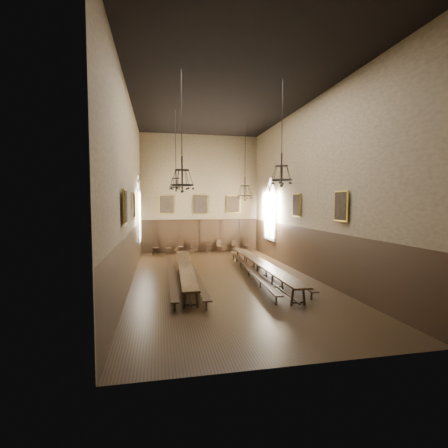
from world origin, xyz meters
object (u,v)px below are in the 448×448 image
object	(u,v)px
chair_1	(169,250)
chair_7	(245,247)
bench_left_outer	(171,276)
bench_left_inner	(193,273)
chair_3	(194,249)
chandelier_front_left	(182,178)
chandelier_back_right	(245,190)
chair_2	(180,249)
chair_6	(235,248)
chair_0	(156,250)
chair_5	(220,248)
chandelier_front_right	(281,173)
table_left	(186,273)
bench_right_inner	(249,270)
bench_right_outer	(273,271)
chandelier_back_left	(176,181)
chair_4	(209,249)
table_right	(262,270)

from	to	relation	value
chair_1	chair_7	distance (m)	5.96
bench_left_outer	bench_left_inner	size ratio (longest dim) A/B	0.90
chair_3	chandelier_front_left	world-z (taller)	chandelier_front_left
bench_left_inner	chandelier_back_right	world-z (taller)	chandelier_back_right
chair_2	chair_6	distance (m)	4.22
chair_0	chair_1	xyz separation A→B (m)	(0.95, -0.02, -0.05)
chair_2	chandelier_back_right	xyz separation A→B (m)	(3.40, -6.18, 4.24)
chair_5	chandelier_front_right	size ratio (longest dim) A/B	0.23
table_left	chair_2	world-z (taller)	chair_2
chandelier_front_left	chair_3	bearing A→B (deg)	81.86
bench_left_outer	bench_right_inner	bearing A→B (deg)	5.53
chair_5	chair_6	distance (m)	1.16
chandelier_back_right	chandelier_front_right	size ratio (longest dim) A/B	1.13
chair_6	chair_7	world-z (taller)	chair_7
chair_1	chandelier_front_left	distance (m)	12.32
table_left	bench_right_outer	distance (m)	4.54
table_left	bench_left_outer	world-z (taller)	table_left
bench_right_outer	chair_1	xyz separation A→B (m)	(-5.13, 8.54, 0.01)
chair_6	chair_3	bearing A→B (deg)	161.82
chair_6	chandelier_back_right	distance (m)	7.47
bench_left_inner	chair_3	bearing A→B (deg)	83.66
bench_right_outer	chandelier_front_right	world-z (taller)	chandelier_front_right
bench_left_outer	chandelier_back_left	size ratio (longest dim) A/B	2.15
chair_2	chair_3	size ratio (longest dim) A/B	1.12
chair_4	chandelier_front_left	distance (m)	12.67
chair_5	chair_3	bearing A→B (deg)	158.83
chair_1	chair_2	distance (m)	0.88
chair_0	chair_4	world-z (taller)	chair_0
bench_right_outer	chandelier_front_right	distance (m)	5.59
chair_1	chair_5	xyz separation A→B (m)	(3.93, 0.02, 0.03)
table_left	bench_left_inner	distance (m)	0.43
bench_left_outer	chandelier_front_right	world-z (taller)	chandelier_front_right
table_right	chair_4	distance (m)	8.86
chandelier_front_left	bench_right_inner	bearing A→B (deg)	41.03
chair_1	chair_0	bearing A→B (deg)	179.13
chair_0	chair_2	world-z (taller)	chair_0
chair_4	chair_0	bearing A→B (deg)	-177.80
chandelier_back_right	chair_7	bearing A→B (deg)	74.45
chair_2	chair_4	bearing A→B (deg)	11.51
chair_4	chair_6	size ratio (longest dim) A/B	1.01
chair_3	chair_7	xyz separation A→B (m)	(4.07, -0.06, 0.03)
chair_2	chair_7	world-z (taller)	chair_7
table_right	chair_1	distance (m)	9.80
chair_0	chair_3	xyz separation A→B (m)	(2.85, 0.05, -0.04)
chandelier_front_left	chandelier_front_right	distance (m)	4.23
chair_3	chandelier_back_right	size ratio (longest dim) A/B	0.18
bench_left_inner	bench_right_outer	size ratio (longest dim) A/B	1.15
chair_6	chandelier_front_left	distance (m)	13.25
bench_right_outer	chandelier_front_right	size ratio (longest dim) A/B	2.11
chair_1	chair_2	bearing A→B (deg)	8.54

